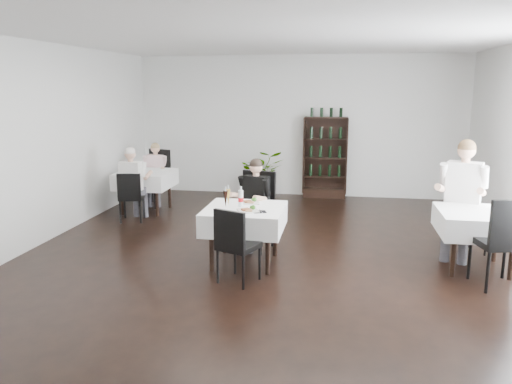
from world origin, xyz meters
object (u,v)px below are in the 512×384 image
potted_tree (262,173)px  diner_main (254,197)px  wine_shelf (325,158)px  main_table (245,218)px

potted_tree → diner_main: diner_main is taller
potted_tree → diner_main: bearing=-83.0°
wine_shelf → diner_main: size_ratio=1.32×
wine_shelf → diner_main: wine_shelf is taller
main_table → wine_shelf: bearing=78.2°
potted_tree → wine_shelf: bearing=4.9°
main_table → potted_tree: 4.22m
wine_shelf → potted_tree: 1.38m
wine_shelf → diner_main: 3.74m
wine_shelf → main_table: wine_shelf is taller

